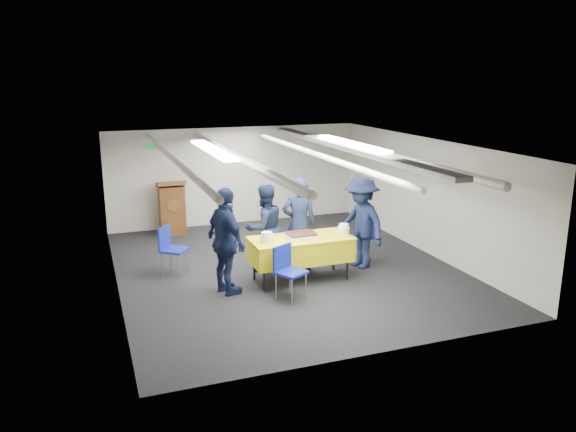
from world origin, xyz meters
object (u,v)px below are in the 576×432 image
object	(u,v)px
sailor_c	(226,241)
chair_near	(287,266)
sailor_b	(265,228)
chair_right	(362,233)
serving_table	(301,249)
sheet_cake	(301,235)
chair_left	(170,245)
sailor_a	(299,224)
sailor_d	(361,223)
podium	(172,207)

from	to	relation	value
sailor_c	chair_near	bearing A→B (deg)	-136.81
sailor_b	chair_right	bearing A→B (deg)	164.43
serving_table	sheet_cake	xyz separation A→B (m)	(0.00, 0.00, 0.25)
chair_right	sailor_b	bearing A→B (deg)	177.57
sheet_cake	sailor_c	size ratio (longest dim) A/B	0.29
chair_near	chair_right	xyz separation A→B (m)	(2.00, 1.30, 0.00)
chair_right	sailor_c	xyz separation A→B (m)	(-2.86, -0.78, 0.36)
sheet_cake	chair_near	xyz separation A→B (m)	(-0.51, -0.68, -0.28)
chair_left	sailor_b	size ratio (longest dim) A/B	0.54
chair_left	sailor_a	xyz separation A→B (m)	(2.25, -0.60, 0.33)
sheet_cake	sailor_a	distance (m)	0.53
sheet_cake	sailor_d	distance (m)	1.31
chair_right	sailor_a	bearing A→B (deg)	-175.21
sailor_a	chair_near	bearing A→B (deg)	81.15
serving_table	sailor_a	world-z (taller)	sailor_a
sheet_cake	chair_right	bearing A→B (deg)	22.43
sailor_a	sailor_d	size ratio (longest dim) A/B	1.01
serving_table	chair_left	distance (m)	2.37
chair_right	sailor_b	distance (m)	1.96
podium	chair_right	xyz separation A→B (m)	(3.15, -3.09, -0.08)
chair_left	sailor_d	size ratio (longest dim) A/B	0.51
serving_table	sailor_a	distance (m)	0.61
sheet_cake	chair_near	size ratio (longest dim) A/B	0.59
chair_left	sailor_b	bearing A→B (deg)	-13.93
sheet_cake	chair_right	world-z (taller)	chair_right
podium	chair_right	bearing A→B (deg)	-44.40
sailor_c	podium	bearing A→B (deg)	-11.53
sheet_cake	sailor_c	distance (m)	1.38
sailor_a	sailor_b	bearing A→B (deg)	2.66
serving_table	sailor_b	distance (m)	0.86
chair_near	sheet_cake	bearing A→B (deg)	53.34
podium	chair_left	bearing A→B (deg)	-99.57
chair_left	sailor_a	bearing A→B (deg)	-15.01
sailor_a	sailor_c	bearing A→B (deg)	44.23
podium	chair_left	distance (m)	2.63
sheet_cake	chair_right	distance (m)	1.64
chair_left	sheet_cake	bearing A→B (deg)	-27.95
sailor_a	podium	bearing A→B (deg)	-39.82
sheet_cake	sailor_d	world-z (taller)	sailor_d
podium	sheet_cake	bearing A→B (deg)	-65.92
serving_table	chair_left	xyz separation A→B (m)	(-2.09, 1.11, -0.03)
sheet_cake	sailor_b	size ratio (longest dim) A/B	0.32
chair_left	podium	bearing A→B (deg)	80.43
sheet_cake	sailor_a	bearing A→B (deg)	72.23
sailor_d	sailor_a	bearing A→B (deg)	-118.02
chair_near	chair_right	size ratio (longest dim) A/B	1.00
podium	serving_table	bearing A→B (deg)	-65.97
podium	sailor_d	world-z (taller)	sailor_d
chair_near	chair_left	distance (m)	2.39
podium	sailor_c	size ratio (longest dim) A/B	0.71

